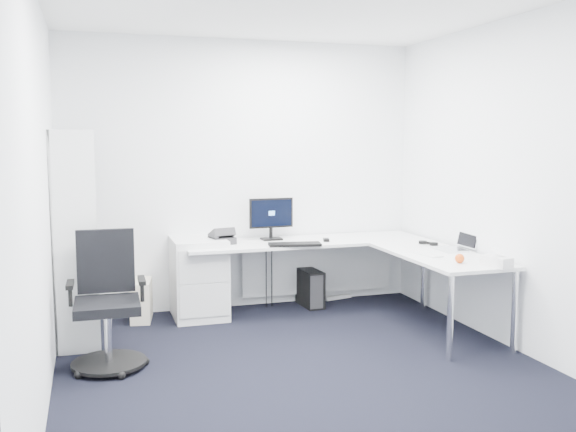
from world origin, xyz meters
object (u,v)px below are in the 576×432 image
object	(u,v)px
l_desk	(317,282)
monitor	(271,218)
laptop	(450,238)
task_chair	(107,302)
bookshelf	(76,236)

from	to	relation	value
l_desk	monitor	xyz separation A→B (m)	(-0.32, 0.47, 0.57)
l_desk	monitor	world-z (taller)	monitor
l_desk	laptop	xyz separation A→B (m)	(1.06, -0.60, 0.47)
task_chair	laptop	xyz separation A→B (m)	(3.02, 0.21, 0.31)
bookshelf	task_chair	xyz separation A→B (m)	(0.22, -0.85, -0.38)
l_desk	task_chair	size ratio (longest dim) A/B	2.37
task_chair	laptop	distance (m)	3.04
bookshelf	monitor	bearing A→B (deg)	12.63
bookshelf	task_chair	distance (m)	0.96
task_chair	laptop	world-z (taller)	task_chair
l_desk	bookshelf	size ratio (longest dim) A/B	1.36
task_chair	monitor	size ratio (longest dim) A/B	2.28
l_desk	monitor	bearing A→B (deg)	124.42
task_chair	monitor	distance (m)	2.11
l_desk	laptop	bearing A→B (deg)	-29.34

